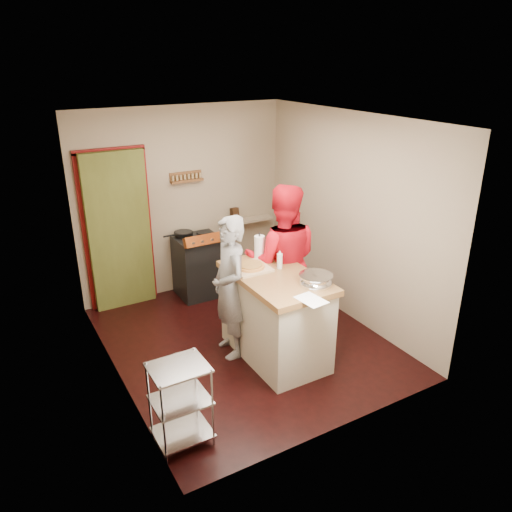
{
  "coord_description": "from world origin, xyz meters",
  "views": [
    {
      "loc": [
        -2.46,
        -4.56,
        3.21
      ],
      "look_at": [
        0.16,
        0.0,
        1.07
      ],
      "focal_mm": 35.0,
      "sensor_mm": 36.0,
      "label": 1
    }
  ],
  "objects_px": {
    "island": "(276,314)",
    "person_red": "(282,261)",
    "stove": "(199,265)",
    "wire_shelving": "(181,401)",
    "person_stripe": "(230,288)"
  },
  "relations": [
    {
      "from": "island",
      "to": "person_stripe",
      "type": "bearing_deg",
      "value": 142.78
    },
    {
      "from": "wire_shelving",
      "to": "island",
      "type": "relative_size",
      "value": 0.54
    },
    {
      "from": "person_red",
      "to": "island",
      "type": "bearing_deg",
      "value": 81.28
    },
    {
      "from": "stove",
      "to": "wire_shelving",
      "type": "relative_size",
      "value": 1.26
    },
    {
      "from": "stove",
      "to": "person_stripe",
      "type": "bearing_deg",
      "value": -100.73
    },
    {
      "from": "wire_shelving",
      "to": "person_red",
      "type": "xyz_separation_m",
      "value": [
        1.8,
        1.21,
        0.49
      ]
    },
    {
      "from": "person_stripe",
      "to": "person_red",
      "type": "relative_size",
      "value": 0.88
    },
    {
      "from": "person_stripe",
      "to": "person_red",
      "type": "xyz_separation_m",
      "value": [
        0.76,
        0.13,
        0.11
      ]
    },
    {
      "from": "stove",
      "to": "wire_shelving",
      "type": "distance_m",
      "value": 2.94
    },
    {
      "from": "wire_shelving",
      "to": "island",
      "type": "bearing_deg",
      "value": 28.02
    },
    {
      "from": "island",
      "to": "person_red",
      "type": "bearing_deg",
      "value": 50.9
    },
    {
      "from": "island",
      "to": "stove",
      "type": "bearing_deg",
      "value": 93.53
    },
    {
      "from": "wire_shelving",
      "to": "person_stripe",
      "type": "bearing_deg",
      "value": 46.14
    },
    {
      "from": "stove",
      "to": "island",
      "type": "height_order",
      "value": "island"
    },
    {
      "from": "stove",
      "to": "island",
      "type": "bearing_deg",
      "value": -86.47
    }
  ]
}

